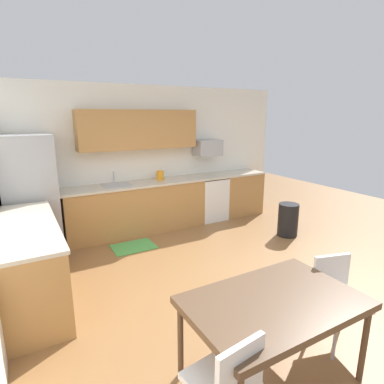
{
  "coord_description": "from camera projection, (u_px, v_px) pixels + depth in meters",
  "views": [
    {
      "loc": [
        -2.33,
        -3.11,
        2.17
      ],
      "look_at": [
        0.0,
        1.0,
        1.0
      ],
      "focal_mm": 29.47,
      "sensor_mm": 36.0,
      "label": 1
    }
  ],
  "objects": [
    {
      "name": "ground_plane",
      "position": [
        228.0,
        279.0,
        4.26
      ],
      "size": [
        12.0,
        12.0,
        0.0
      ],
      "primitive_type": "plane",
      "color": "olive"
    },
    {
      "name": "wall_back",
      "position": [
        151.0,
        157.0,
        6.17
      ],
      "size": [
        5.8,
        0.1,
        2.7
      ],
      "primitive_type": "cube",
      "color": "white",
      "rests_on": "ground"
    },
    {
      "name": "cabinet_run_back",
      "position": [
        137.0,
        209.0,
        5.88
      ],
      "size": [
        2.61,
        0.6,
        0.9
      ],
      "primitive_type": "cube",
      "color": "#AD7A42",
      "rests_on": "ground"
    },
    {
      "name": "cabinet_run_back_right",
      "position": [
        239.0,
        194.0,
        7.02
      ],
      "size": [
        0.94,
        0.6,
        0.9
      ],
      "primitive_type": "cube",
      "color": "#AD7A42",
      "rests_on": "ground"
    },
    {
      "name": "cabinet_run_left",
      "position": [
        32.0,
        264.0,
        3.73
      ],
      "size": [
        0.6,
        2.0,
        0.9
      ],
      "primitive_type": "cube",
      "color": "#AD7A42",
      "rests_on": "ground"
    },
    {
      "name": "countertop_back",
      "position": [
        158.0,
        182.0,
        5.98
      ],
      "size": [
        4.8,
        0.64,
        0.04
      ],
      "primitive_type": "cube",
      "color": "beige",
      "rests_on": "cabinet_run_back"
    },
    {
      "name": "countertop_left",
      "position": [
        27.0,
        226.0,
        3.61
      ],
      "size": [
        0.64,
        2.0,
        0.04
      ],
      "primitive_type": "cube",
      "color": "beige",
      "rests_on": "cabinet_run_left"
    },
    {
      "name": "upper_cabinets_back",
      "position": [
        139.0,
        129.0,
        5.71
      ],
      "size": [
        2.2,
        0.34,
        0.7
      ],
      "primitive_type": "cube",
      "color": "#AD7A42"
    },
    {
      "name": "refrigerator",
      "position": [
        31.0,
        196.0,
        4.87
      ],
      "size": [
        0.76,
        0.7,
        1.88
      ],
      "primitive_type": "cube",
      "color": "#9EA0A5",
      "rests_on": "ground"
    },
    {
      "name": "oven_range",
      "position": [
        210.0,
        198.0,
        6.65
      ],
      "size": [
        0.6,
        0.6,
        0.91
      ],
      "color": "white",
      "rests_on": "ground"
    },
    {
      "name": "microwave",
      "position": [
        208.0,
        148.0,
        6.49
      ],
      "size": [
        0.54,
        0.36,
        0.32
      ],
      "primitive_type": "cube",
      "color": "#9EA0A5"
    },
    {
      "name": "sink_basin",
      "position": [
        117.0,
        189.0,
        5.61
      ],
      "size": [
        0.48,
        0.4,
        0.14
      ],
      "primitive_type": "cube",
      "color": "#A5A8AD",
      "rests_on": "countertop_back"
    },
    {
      "name": "sink_faucet",
      "position": [
        114.0,
        178.0,
        5.72
      ],
      "size": [
        0.02,
        0.02,
        0.24
      ],
      "primitive_type": "cylinder",
      "color": "#B2B5BA",
      "rests_on": "countertop_back"
    },
    {
      "name": "dining_table",
      "position": [
        274.0,
        306.0,
        2.5
      ],
      "size": [
        1.4,
        0.9,
        0.74
      ],
      "color": "brown",
      "rests_on": "ground"
    },
    {
      "name": "chair_near_table",
      "position": [
        337.0,
        293.0,
        3.01
      ],
      "size": [
        0.49,
        0.49,
        0.85
      ],
      "color": "white",
      "rests_on": "ground"
    },
    {
      "name": "chair_far_side",
      "position": [
        227.0,
        381.0,
        2.02
      ],
      "size": [
        0.45,
        0.45,
        0.85
      ],
      "color": "white",
      "rests_on": "ground"
    },
    {
      "name": "trash_bin",
      "position": [
        288.0,
        220.0,
        5.73
      ],
      "size": [
        0.36,
        0.36,
        0.6
      ],
      "primitive_type": "cylinder",
      "color": "black",
      "rests_on": "ground"
    },
    {
      "name": "floor_mat",
      "position": [
        134.0,
        247.0,
        5.29
      ],
      "size": [
        0.7,
        0.5,
        0.01
      ],
      "primitive_type": "cube",
      "color": "#4CA54C",
      "rests_on": "ground"
    },
    {
      "name": "kettle",
      "position": [
        160.0,
        176.0,
        6.03
      ],
      "size": [
        0.14,
        0.14,
        0.2
      ],
      "primitive_type": "cylinder",
      "color": "orange",
      "rests_on": "countertop_back"
    }
  ]
}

